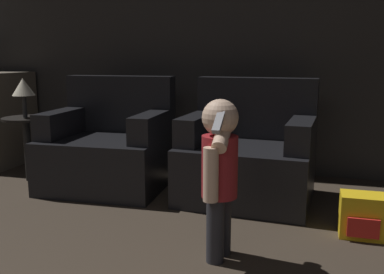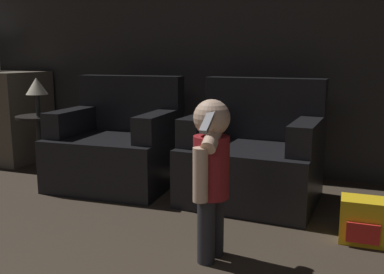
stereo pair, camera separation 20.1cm
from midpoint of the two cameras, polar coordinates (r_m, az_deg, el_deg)
name	(u,v)px [view 1 (the left image)]	position (r m, az deg, el deg)	size (l,w,h in m)	color
wall_back	(212,25)	(3.89, 1.19, 14.69)	(8.40, 0.05, 2.60)	#33302D
armchair_left	(110,148)	(3.50, -12.56, -1.45)	(0.93, 0.81, 0.87)	black
armchair_right	(249,157)	(3.14, 5.73, -2.62)	(0.96, 0.84, 0.87)	black
person_toddler	(219,167)	(2.13, 0.96, -4.02)	(0.18, 0.33, 0.82)	#28282D
toy_backpack	(362,216)	(2.65, 19.69, -9.91)	(0.24, 0.20, 0.25)	yellow
side_table	(26,131)	(3.83, -22.64, 0.71)	(0.38, 0.38, 0.53)	black
lamp	(23,88)	(3.79, -23.03, 6.05)	(0.18, 0.18, 0.32)	#262626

